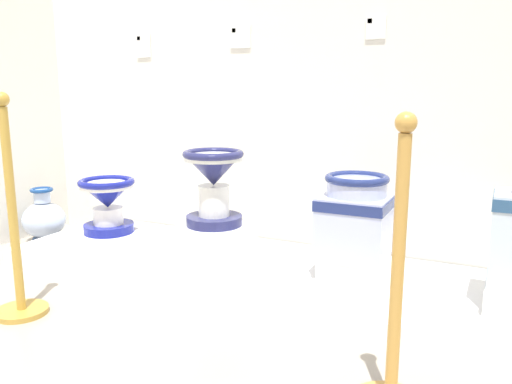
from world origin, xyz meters
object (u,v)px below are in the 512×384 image
object	(u,v)px
plinth_block_central_ornate	(109,235)
stanchion_post_near_right	(394,334)
antique_toilet_central_ornate	(107,199)
decorative_vase_spare	(44,219)
antique_toilet_pale_glazed	(355,214)
info_placard_second	(240,37)
plinth_block_broad_patterned	(215,239)
stanchion_post_near_left	(16,247)
plinth_block_pale_glazed	(354,265)
antique_toilet_broad_patterned	(214,178)
info_placard_third	(376,27)
info_placard_first	(143,45)

from	to	relation	value
plinth_block_central_ornate	stanchion_post_near_right	xyz separation A→B (m)	(1.89, -0.84, 0.14)
antique_toilet_central_ornate	decorative_vase_spare	size ratio (longest dim) A/B	0.92
antique_toilet_pale_glazed	info_placard_second	world-z (taller)	info_placard_second
plinth_block_broad_patterned	stanchion_post_near_left	distance (m)	1.02
info_placard_second	stanchion_post_near_left	xyz separation A→B (m)	(-0.47, -1.27, -0.99)
decorative_vase_spare	stanchion_post_near_left	bearing A→B (deg)	-47.24
info_placard_second	stanchion_post_near_left	distance (m)	1.68
plinth_block_pale_glazed	decorative_vase_spare	xyz separation A→B (m)	(-2.11, -0.01, 0.00)
info_placard_second	plinth_block_central_ornate	bearing A→B (deg)	-148.24
plinth_block_central_ornate	antique_toilet_broad_patterned	xyz separation A→B (m)	(0.73, 0.04, 0.41)
info_placard_second	info_placard_third	xyz separation A→B (m)	(0.79, -0.00, 0.01)
plinth_block_pale_glazed	antique_toilet_pale_glazed	xyz separation A→B (m)	(0.00, 0.00, 0.26)
plinth_block_broad_patterned	plinth_block_pale_glazed	distance (m)	0.79
info_placard_second	decorative_vase_spare	bearing A→B (deg)	-162.62
info_placard_second	antique_toilet_central_ornate	bearing A→B (deg)	-148.24
plinth_block_pale_glazed	decorative_vase_spare	size ratio (longest dim) A/B	0.86
plinth_block_central_ornate	info_placard_third	world-z (taller)	info_placard_third
info_placard_third	decorative_vase_spare	size ratio (longest dim) A/B	0.31
antique_toilet_pale_glazed	stanchion_post_near_left	world-z (taller)	stanchion_post_near_left
antique_toilet_central_ornate	antique_toilet_broad_patterned	size ratio (longest dim) A/B	0.81
info_placard_first	info_placard_second	world-z (taller)	info_placard_second
antique_toilet_central_ornate	antique_toilet_broad_patterned	distance (m)	0.75
antique_toilet_pale_glazed	stanchion_post_near_left	distance (m)	1.57
plinth_block_broad_patterned	info_placard_first	world-z (taller)	info_placard_first
stanchion_post_near_left	stanchion_post_near_right	bearing A→B (deg)	0.05
antique_toilet_central_ornate	plinth_block_broad_patterned	distance (m)	0.75
plinth_block_pale_glazed	info_placard_first	world-z (taller)	info_placard_first
plinth_block_central_ornate	info_placard_first	size ratio (longest dim) A/B	2.39
stanchion_post_near_left	plinth_block_central_ornate	bearing A→B (deg)	104.79
info_placard_first	stanchion_post_near_right	world-z (taller)	info_placard_first
info_placard_first	info_placard_third	xyz separation A→B (m)	(1.50, -0.00, 0.04)
antique_toilet_pale_glazed	stanchion_post_near_right	world-z (taller)	stanchion_post_near_right
plinth_block_broad_patterned	stanchion_post_near_left	world-z (taller)	stanchion_post_near_left
plinth_block_broad_patterned	antique_toilet_central_ornate	bearing A→B (deg)	-177.20
antique_toilet_broad_patterned	info_placard_first	bearing A→B (deg)	152.06
antique_toilet_pale_glazed	decorative_vase_spare	distance (m)	2.12
info_placard_third	stanchion_post_near_right	world-z (taller)	info_placard_third
decorative_vase_spare	stanchion_post_near_left	distance (m)	1.20
stanchion_post_near_left	plinth_block_pale_glazed	bearing A→B (deg)	34.19
info_placard_third	antique_toilet_pale_glazed	bearing A→B (deg)	-85.07
plinth_block_central_ornate	antique_toilet_broad_patterned	distance (m)	0.83
plinth_block_central_ornate	antique_toilet_pale_glazed	xyz separation A→B (m)	(1.52, 0.04, 0.29)
plinth_block_central_ornate	decorative_vase_spare	bearing A→B (deg)	177.19
antique_toilet_central_ornate	plinth_block_broad_patterned	size ratio (longest dim) A/B	0.95
plinth_block_broad_patterned	antique_toilet_pale_glazed	distance (m)	0.83
info_placard_first	stanchion_post_near_left	size ratio (longest dim) A/B	0.15
decorative_vase_spare	antique_toilet_central_ornate	bearing A→B (deg)	-2.81
antique_toilet_central_ornate	info_placard_second	xyz separation A→B (m)	(0.69, 0.43, 0.96)
antique_toilet_central_ornate	info_placard_third	distance (m)	1.83
plinth_block_broad_patterned	stanchion_post_near_right	distance (m)	1.46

